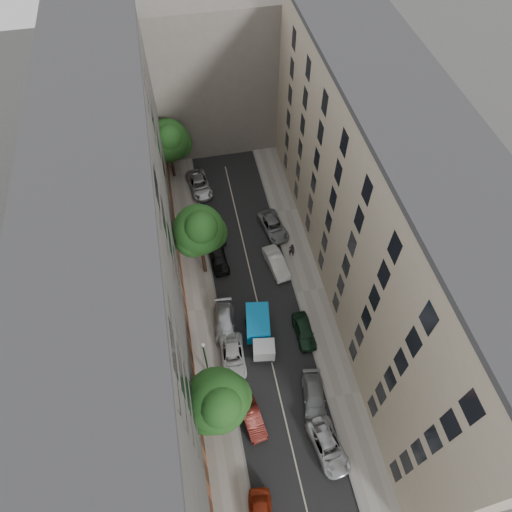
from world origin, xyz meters
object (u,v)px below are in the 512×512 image
object	(u,v)px
lamp_post	(205,357)
car_right_0	(328,447)
car_right_4	(273,226)
car_left_2	(233,357)
car_left_6	(199,185)
tree_mid	(200,232)
car_left_1	(252,417)
tree_near	(218,402)
car_right_2	(304,331)
tree_far	(169,142)
car_right_3	(276,263)
tarp_truck	(259,331)
car_left_5	(215,229)
car_left_4	(219,258)
car_left_3	(225,323)
pedestrian	(292,250)
car_right_1	(314,397)

from	to	relation	value
lamp_post	car_right_0	bearing A→B (deg)	-43.47
car_right_4	car_left_2	bearing A→B (deg)	-125.85
car_left_6	tree_mid	bearing A→B (deg)	-101.26
car_left_1	tree_near	distance (m)	5.76
car_right_2	tree_far	distance (m)	26.26
lamp_post	car_right_4	bearing A→B (deg)	58.60
car_right_3	tree_far	bearing A→B (deg)	110.19
tarp_truck	tree_far	size ratio (longest dim) A/B	0.69
car_left_1	car_right_0	world-z (taller)	car_left_1
lamp_post	car_right_2	bearing A→B (deg)	13.46
car_left_5	tree_near	xyz separation A→B (m)	(-2.47, -20.82, 5.18)
car_left_4	lamp_post	size ratio (longest dim) A/B	0.66
car_left_3	car_left_5	xyz separation A→B (m)	(0.80, 11.61, 0.02)
car_left_4	pedestrian	xyz separation A→B (m)	(7.73, -0.73, 0.35)
car_right_2	car_right_4	world-z (taller)	car_right_2
car_left_4	tree_mid	bearing A→B (deg)	-150.21
car_left_5	lamp_post	xyz separation A→B (m)	(-3.00, -16.26, 3.36)
tarp_truck	car_left_3	distance (m)	3.60
car_left_2	pedestrian	size ratio (longest dim) A/B	2.62
car_right_4	pedestrian	world-z (taller)	pedestrian
pedestrian	tree_far	bearing A→B (deg)	-34.38
car_left_1	car_right_2	xyz separation A→B (m)	(6.40, 6.80, 0.00)
car_left_2	tree_far	size ratio (longest dim) A/B	0.60
car_left_3	car_left_5	size ratio (longest dim) A/B	1.10
car_right_2	pedestrian	bearing A→B (deg)	82.78
tarp_truck	car_left_1	distance (m)	7.67
car_right_4	tree_far	distance (m)	15.33
car_left_3	car_left_6	distance (m)	18.80
tree_mid	lamp_post	bearing A→B (deg)	-96.56
car_right_2	tree_far	bearing A→B (deg)	112.14
tarp_truck	car_left_3	world-z (taller)	tarp_truck
car_right_0	lamp_post	xyz separation A→B (m)	(-8.60, 8.15, 3.40)
tree_mid	car_right_1	bearing A→B (deg)	-64.32
tree_near	tree_mid	distance (m)	15.84
car_right_0	car_right_3	world-z (taller)	car_right_3
car_right_1	tree_far	xyz separation A→B (m)	(-9.10, 30.06, 4.74)
car_left_5	car_right_1	size ratio (longest dim) A/B	0.96
car_right_0	car_right_4	distance (m)	23.56
car_left_3	lamp_post	size ratio (longest dim) A/B	0.76
car_right_4	lamp_post	xyz separation A→B (m)	(-9.40, -15.39, 3.41)
tree_near	car_left_4	bearing A→B (deg)	82.37
car_left_5	car_right_0	xyz separation A→B (m)	(5.60, -24.41, -0.04)
tree_far	lamp_post	size ratio (longest dim) A/B	1.25
tarp_truck	car_right_2	size ratio (longest dim) A/B	1.35
car_left_2	tarp_truck	bearing A→B (deg)	35.39
car_right_1	tree_near	world-z (taller)	tree_near
car_left_4	car_right_0	distance (m)	21.21
car_left_4	car_left_6	size ratio (longest dim) A/B	0.82
car_left_5	car_right_3	size ratio (longest dim) A/B	0.98
car_right_1	car_right_4	xyz separation A→B (m)	(0.80, 19.34, 0.01)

